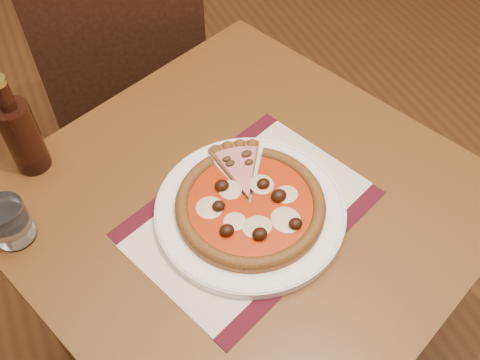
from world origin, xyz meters
name	(u,v)px	position (x,y,z in m)	size (l,w,h in m)	color
table	(244,227)	(-0.85, 0.70, 0.65)	(1.03, 1.03, 0.75)	brown
chair_far	(127,76)	(-0.90, 1.40, 0.52)	(0.49, 0.49, 0.91)	black
placemat	(250,214)	(-0.86, 0.66, 0.75)	(0.43, 0.31, 0.00)	beige
plate	(250,210)	(-0.86, 0.66, 0.76)	(0.35, 0.35, 0.02)	white
pizza	(250,204)	(-0.86, 0.66, 0.78)	(0.27, 0.27, 0.04)	brown
ham_slice	(246,167)	(-0.82, 0.74, 0.78)	(0.10, 0.14, 0.02)	brown
water_glass	(9,222)	(-1.25, 0.79, 0.79)	(0.07, 0.07, 0.09)	white
bottle	(21,134)	(-1.19, 0.94, 0.84)	(0.07, 0.07, 0.22)	#34160D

